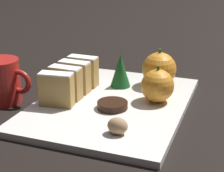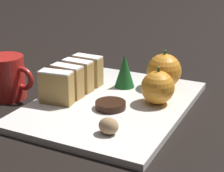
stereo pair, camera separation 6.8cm
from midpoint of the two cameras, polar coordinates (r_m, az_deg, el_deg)
ground_plane at (r=0.70m, az=-2.80°, el=-3.29°), size 6.00×6.00×0.00m
serving_platter at (r=0.70m, az=-2.81°, el=-2.83°), size 0.27×0.35×0.01m
stollen_slice_front at (r=0.68m, az=-11.35°, el=-0.58°), size 0.06×0.03×0.06m
stollen_slice_second at (r=0.71m, az=-9.86°, el=0.45°), size 0.06×0.03×0.06m
stollen_slice_third at (r=0.74m, az=-8.38°, el=1.37°), size 0.06×0.03×0.06m
stollen_slice_fourth at (r=0.77m, az=-7.01°, el=2.22°), size 0.06×0.03×0.06m
orange_near at (r=0.76m, az=4.67°, el=2.51°), size 0.07×0.07×0.08m
orange_far at (r=0.68m, az=4.12°, el=-0.02°), size 0.06×0.06×0.07m
walnut at (r=0.57m, az=-2.57°, el=-6.17°), size 0.03×0.03×0.03m
chocolate_cookie at (r=0.66m, az=-2.89°, el=-2.97°), size 0.05×0.05×0.01m
evergreen_sprig at (r=0.75m, az=-1.29°, el=2.31°), size 0.04×0.04×0.07m
coffee_mug at (r=0.75m, az=-19.11°, el=0.65°), size 0.11×0.08×0.08m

